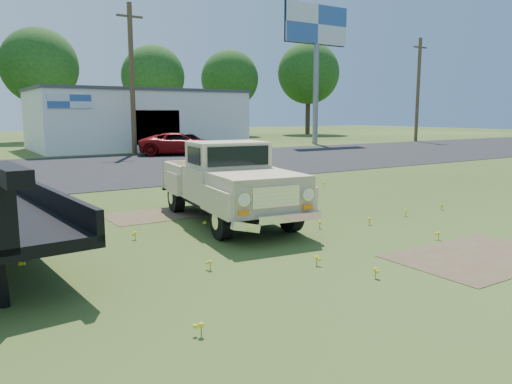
% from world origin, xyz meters
% --- Properties ---
extents(ground, '(140.00, 140.00, 0.00)m').
position_xyz_m(ground, '(0.00, 0.00, 0.00)').
color(ground, '#2D3F14').
rests_on(ground, ground).
extents(asphalt_lot, '(90.00, 14.00, 0.02)m').
position_xyz_m(asphalt_lot, '(0.00, 15.00, 0.00)').
color(asphalt_lot, black).
rests_on(asphalt_lot, ground).
extents(dirt_patch_a, '(3.00, 2.00, 0.01)m').
position_xyz_m(dirt_patch_a, '(1.50, -3.00, 0.00)').
color(dirt_patch_a, brown).
rests_on(dirt_patch_a, ground).
extents(dirt_patch_b, '(2.20, 1.60, 0.01)m').
position_xyz_m(dirt_patch_b, '(-2.00, 3.50, 0.00)').
color(dirt_patch_b, brown).
rests_on(dirt_patch_b, ground).
extents(commercial_building, '(14.20, 8.20, 4.15)m').
position_xyz_m(commercial_building, '(6.00, 26.99, 2.10)').
color(commercial_building, silver).
rests_on(commercial_building, ground).
extents(billboard, '(6.10, 0.45, 11.05)m').
position_xyz_m(billboard, '(20.00, 24.04, 8.54)').
color(billboard, slate).
rests_on(billboard, ground).
extents(utility_pole_mid, '(1.60, 0.30, 9.00)m').
position_xyz_m(utility_pole_mid, '(4.00, 22.00, 4.60)').
color(utility_pole_mid, '#42311E').
rests_on(utility_pole_mid, ground).
extents(utility_pole_east, '(1.60, 0.30, 9.00)m').
position_xyz_m(utility_pole_east, '(30.00, 22.00, 4.60)').
color(utility_pole_east, '#42311E').
rests_on(utility_pole_east, ground).
extents(treeline_d, '(6.72, 6.72, 10.00)m').
position_xyz_m(treeline_d, '(2.00, 40.50, 6.62)').
color(treeline_d, '#3C291B').
rests_on(treeline_d, ground).
extents(treeline_e, '(6.08, 6.08, 9.04)m').
position_xyz_m(treeline_e, '(12.00, 39.00, 5.98)').
color(treeline_e, '#3C291B').
rests_on(treeline_e, ground).
extents(treeline_f, '(6.40, 6.40, 9.52)m').
position_xyz_m(treeline_f, '(22.00, 41.50, 6.30)').
color(treeline_f, '#3C291B').
rests_on(treeline_f, ground).
extents(treeline_g, '(7.36, 7.36, 10.95)m').
position_xyz_m(treeline_g, '(32.00, 40.00, 7.25)').
color(treeline_g, '#3C291B').
rests_on(treeline_g, ground).
extents(vintage_pickup_truck, '(2.63, 5.35, 1.87)m').
position_xyz_m(vintage_pickup_truck, '(-0.71, 1.99, 0.93)').
color(vintage_pickup_truck, beige).
rests_on(vintage_pickup_truck, ground).
extents(red_pickup, '(5.27, 3.83, 1.33)m').
position_xyz_m(red_pickup, '(6.02, 19.83, 0.67)').
color(red_pickup, maroon).
rests_on(red_pickup, ground).
extents(dark_sedan, '(4.34, 2.43, 1.40)m').
position_xyz_m(dark_sedan, '(6.67, 20.14, 0.70)').
color(dark_sedan, black).
rests_on(dark_sedan, ground).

